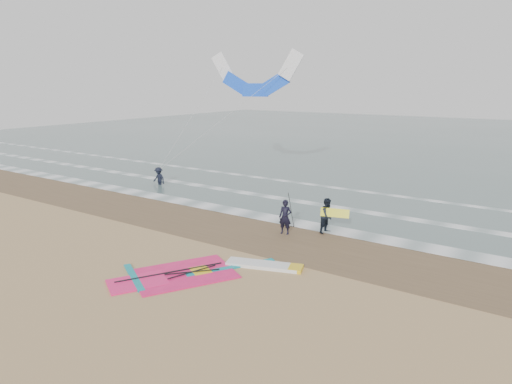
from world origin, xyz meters
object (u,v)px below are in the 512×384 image
Objects in this scene: person_wading at (159,174)px; surf_kite at (255,78)px; person_standing at (285,217)px; person_walking at (328,216)px; windsurf_rig at (206,272)px.

surf_kite is at bearing 46.49° from person_wading.
surf_kite is (-7.48, 8.62, 6.29)m from person_standing.
person_walking reaches higher than person_standing.
person_standing is at bearing 88.28° from windsurf_rig.
person_walking is at bearing -7.87° from person_wading.
person_wading is 0.19× the size of surf_kite.
person_walking is (1.69, 6.68, 0.79)m from windsurf_rig.
surf_kite reaches higher than person_wading.
person_wading is (-13.89, 2.94, -0.03)m from person_walking.
surf_kite reaches higher than person_walking.
person_walking is at bearing 27.66° from person_standing.
person_walking reaches higher than windsurf_rig.
person_walking reaches higher than person_wading.
person_standing is 1.02× the size of person_wading.
windsurf_rig is at bearing -62.52° from surf_kite.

